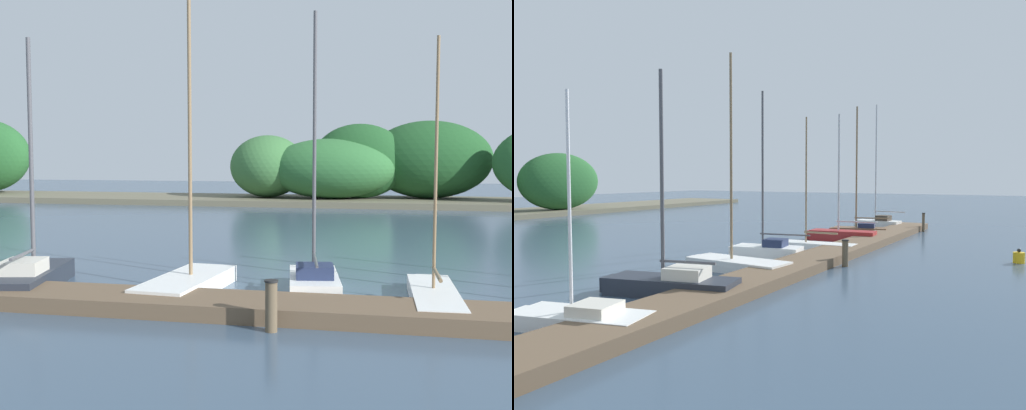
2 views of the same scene
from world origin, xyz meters
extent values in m
cube|color=brown|center=(0.00, 11.47, 0.17)|extent=(30.67, 1.80, 0.35)
ellipsoid|color=#235628|center=(12.00, 42.07, 2.94)|extent=(8.15, 3.13, 5.08)
cube|color=white|center=(-10.54, 12.58, 0.18)|extent=(1.89, 3.29, 0.37)
cube|color=white|center=(-10.86, 13.94, 0.17)|extent=(0.83, 0.91, 0.31)
cube|color=beige|center=(-10.45, 12.21, 0.49)|extent=(1.10, 1.11, 0.24)
cylinder|color=silver|center=(-10.59, 12.81, 2.83)|extent=(0.07, 0.07, 4.92)
cube|color=#232833|center=(-7.10, 12.89, 0.25)|extent=(2.04, 3.95, 0.51)
cube|color=#232833|center=(-7.47, 14.55, 0.23)|extent=(0.87, 1.07, 0.43)
cube|color=beige|center=(-6.99, 12.43, 0.67)|extent=(1.15, 1.31, 0.33)
cylinder|color=#4C4C51|center=(-7.16, 13.17, 3.45)|extent=(0.11, 0.11, 5.88)
cylinder|color=#4C4C51|center=(-6.99, 12.41, 0.98)|extent=(0.45, 1.69, 0.08)
cube|color=white|center=(-3.05, 13.29, 0.21)|extent=(1.65, 3.94, 0.42)
cube|color=white|center=(-2.91, 15.02, 0.19)|extent=(0.81, 1.02, 0.36)
cylinder|color=#7F6647|center=(-3.03, 13.58, 4.09)|extent=(0.10, 0.10, 7.34)
cube|color=white|center=(0.06, 13.85, 0.24)|extent=(1.62, 2.99, 0.48)
cube|color=white|center=(-0.15, 15.11, 0.22)|extent=(0.76, 0.81, 0.41)
cube|color=#1E2847|center=(0.11, 13.50, 0.64)|extent=(1.01, 0.98, 0.31)
cylinder|color=#4C4C51|center=(0.02, 14.06, 3.70)|extent=(0.09, 0.09, 6.42)
cylinder|color=#4C4C51|center=(0.18, 13.10, 1.00)|extent=(0.41, 2.14, 0.07)
cube|color=white|center=(2.89, 13.11, 0.18)|extent=(1.16, 4.08, 0.37)
cube|color=white|center=(2.83, 14.93, 0.16)|extent=(0.60, 1.03, 0.31)
cylinder|color=#7F6647|center=(2.88, 13.41, 3.23)|extent=(0.07, 0.07, 5.73)
cylinder|color=#7F6647|center=(2.91, 12.69, 0.82)|extent=(0.15, 1.61, 0.09)
cube|color=maroon|center=(6.87, 13.14, 0.27)|extent=(1.48, 3.48, 0.54)
cube|color=maroon|center=(6.71, 14.65, 0.24)|extent=(0.71, 0.91, 0.46)
cylinder|color=#B7B7BC|center=(6.85, 13.39, 3.60)|extent=(0.10, 0.10, 6.12)
cylinder|color=#B7B7BC|center=(6.95, 12.42, 1.03)|extent=(0.31, 2.16, 0.08)
cube|color=brown|center=(10.10, 13.33, 0.20)|extent=(1.83, 3.24, 0.41)
cube|color=brown|center=(9.78, 14.67, 0.18)|extent=(0.79, 0.89, 0.35)
cube|color=#1E2847|center=(10.19, 12.96, 0.54)|extent=(1.05, 1.09, 0.26)
cylinder|color=#7F6647|center=(10.04, 13.56, 3.92)|extent=(0.10, 0.10, 7.03)
cylinder|color=#7F6647|center=(10.25, 12.70, 0.97)|extent=(0.52, 1.93, 0.07)
cube|color=white|center=(13.94, 13.43, 0.26)|extent=(1.30, 2.83, 0.52)
cube|color=white|center=(14.01, 14.67, 0.24)|extent=(0.67, 0.73, 0.45)
cube|color=#3D3328|center=(13.92, 13.09, 0.69)|extent=(0.90, 0.88, 0.34)
cylinder|color=#B7B7BC|center=(13.95, 13.64, 4.27)|extent=(0.09, 0.09, 7.50)
cylinder|color=#B7B7BC|center=(13.90, 12.71, 1.12)|extent=(0.19, 2.07, 0.07)
cylinder|color=brown|center=(-0.32, 10.26, 0.49)|extent=(0.24, 0.24, 0.98)
cylinder|color=black|center=(-0.32, 10.26, 1.00)|extent=(0.27, 0.27, 0.04)
cylinder|color=brown|center=(13.33, 10.41, 0.56)|extent=(0.17, 0.17, 1.12)
cylinder|color=black|center=(13.33, 10.41, 1.14)|extent=(0.19, 0.19, 0.04)
cylinder|color=gold|center=(3.77, 4.61, 0.21)|extent=(0.43, 0.43, 0.42)
sphere|color=black|center=(3.77, 4.61, 0.49)|extent=(0.15, 0.15, 0.15)
camera|label=1|loc=(2.02, -1.95, 3.43)|focal=45.77mm
camera|label=2|loc=(-18.09, 3.48, 3.39)|focal=35.39mm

